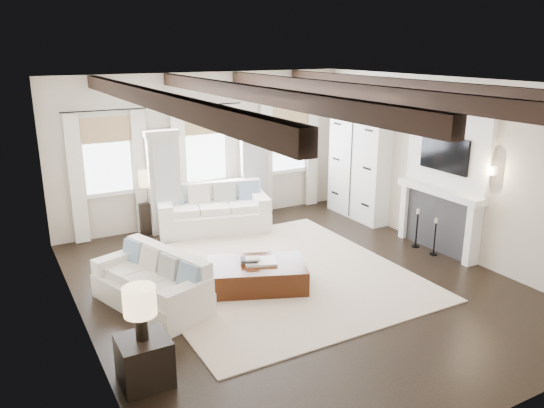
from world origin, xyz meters
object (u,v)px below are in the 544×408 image
sofa_back (213,212)px  side_table_front (144,361)px  side_table_back (149,216)px  sofa_left (154,285)px  ottoman (256,275)px

sofa_back → side_table_front: (-2.76, -4.52, -0.11)m
sofa_back → side_table_back: 1.32m
side_table_front → sofa_left: bearing=69.7°
sofa_back → sofa_left: size_ratio=1.17×
sofa_back → side_table_back: sofa_back is taller
sofa_back → side_table_front: size_ratio=4.33×
ottoman → side_table_back: size_ratio=2.36×
side_table_front → side_table_back: bearing=73.0°
sofa_left → sofa_back: bearing=52.4°
ottoman → side_table_front: (-2.27, -1.60, 0.08)m
sofa_left → side_table_back: size_ratio=3.17×
side_table_front → ottoman: bearing=35.2°
ottoman → side_table_front: side_table_front is taller
sofa_back → sofa_left: bearing=-127.6°
sofa_back → sofa_left: sofa_back is taller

